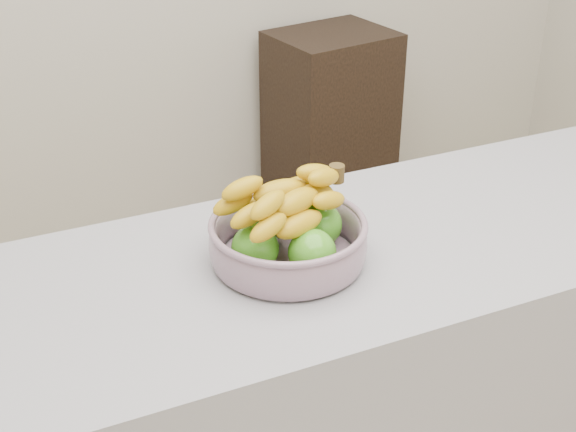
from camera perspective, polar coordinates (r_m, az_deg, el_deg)
name	(u,v)px	position (r m, az deg, el deg)	size (l,w,h in m)	color
counter	(362,411)	(1.89, 5.30, -13.63)	(2.00, 0.60, 0.90)	#9B9AA2
cabinet	(330,130)	(3.38, 3.00, 6.09)	(0.46, 0.37, 0.83)	black
fruit_bowl	(288,236)	(1.52, -0.02, -1.42)	(0.30, 0.30, 0.17)	#A3ABC4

